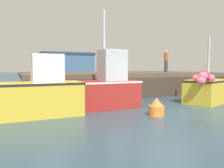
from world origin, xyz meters
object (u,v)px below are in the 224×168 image
at_px(fishing_boat_mid, 207,89).
at_px(rowboat, 211,95).
at_px(mooring_buoy_foreground, 157,108).
at_px(fishing_boat_near_right, 106,87).
at_px(dockworker, 166,61).
at_px(fishing_boat_near_left, 38,93).

relative_size(fishing_boat_mid, rowboat, 2.02).
bearing_deg(mooring_buoy_foreground, fishing_boat_mid, 19.68).
bearing_deg(fishing_boat_near_right, rowboat, 5.67).
bearing_deg(rowboat, fishing_boat_mid, -142.04).
height_order(rowboat, dockworker, dockworker).
height_order(fishing_boat_near_right, dockworker, fishing_boat_near_right).
bearing_deg(fishing_boat_mid, rowboat, 37.96).
xyz_separation_m(rowboat, mooring_buoy_foreground, (-6.48, -3.22, 0.16)).
height_order(dockworker, mooring_buoy_foreground, dockworker).
height_order(fishing_boat_near_left, fishing_boat_mid, fishing_boat_mid).
bearing_deg(mooring_buoy_foreground, fishing_boat_near_left, 157.23).
relative_size(fishing_boat_near_right, mooring_buoy_foreground, 6.36).
height_order(fishing_boat_near_right, rowboat, fishing_boat_near_right).
bearing_deg(mooring_buoy_foreground, rowboat, 26.42).
relative_size(fishing_boat_near_right, fishing_boat_mid, 1.30).
distance_m(fishing_boat_mid, rowboat, 2.77).
height_order(fishing_boat_near_left, rowboat, fishing_boat_near_left).
distance_m(fishing_boat_near_left, fishing_boat_near_right, 3.21).
height_order(fishing_boat_near_right, mooring_buoy_foreground, fishing_boat_near_right).
bearing_deg(fishing_boat_near_left, rowboat, 7.46).
relative_size(rowboat, mooring_buoy_foreground, 2.42).
bearing_deg(fishing_boat_near_left, fishing_boat_mid, -1.69).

